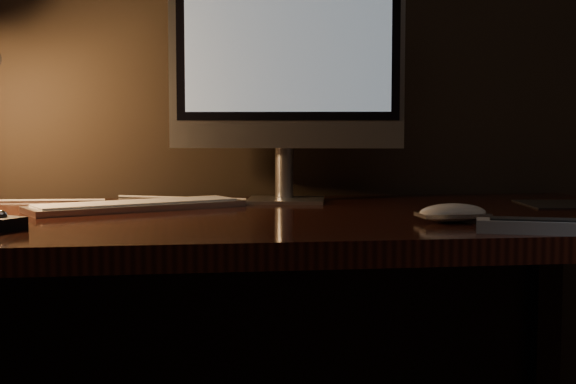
{
  "coord_description": "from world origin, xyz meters",
  "views": [
    {
      "loc": [
        -0.12,
        0.39,
        0.91
      ],
      "look_at": [
        0.07,
        1.73,
        0.8
      ],
      "focal_mm": 50.0,
      "sensor_mm": 36.0,
      "label": 1
    }
  ],
  "objects": [
    {
      "name": "desk",
      "position": [
        0.0,
        1.93,
        0.62
      ],
      "size": [
        1.6,
        0.75,
        0.75
      ],
      "color": "black",
      "rests_on": "ground"
    },
    {
      "name": "cable",
      "position": [
        -0.28,
        2.16,
        0.75
      ],
      "size": [
        0.61,
        0.17,
        0.01
      ],
      "primitive_type": "cylinder",
      "rotation": [
        0.0,
        1.57,
        -0.27
      ],
      "color": "white",
      "rests_on": "desk"
    },
    {
      "name": "tv_remote",
      "position": [
        0.42,
        1.52,
        0.76
      ],
      "size": [
        0.2,
        0.12,
        0.03
      ],
      "rotation": [
        0.0,
        0.0,
        -0.38
      ],
      "color": "gray",
      "rests_on": "desk"
    },
    {
      "name": "keyboard",
      "position": [
        -0.2,
        1.97,
        0.76
      ],
      "size": [
        0.43,
        0.28,
        0.02
      ],
      "primitive_type": "cube",
      "rotation": [
        0.0,
        0.0,
        0.42
      ],
      "color": "silver",
      "rests_on": "desk"
    },
    {
      "name": "mouse",
      "position": [
        0.34,
        1.68,
        0.76
      ],
      "size": [
        0.12,
        0.06,
        0.02
      ],
      "primitive_type": "ellipsoid",
      "rotation": [
        0.0,
        0.0,
        0.03
      ],
      "color": "white",
      "rests_on": "desk"
    },
    {
      "name": "monitor",
      "position": [
        0.11,
        2.08,
        1.06
      ],
      "size": [
        0.49,
        0.17,
        0.52
      ],
      "rotation": [
        0.0,
        0.0,
        -0.2
      ],
      "color": "silver",
      "rests_on": "desk"
    }
  ]
}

